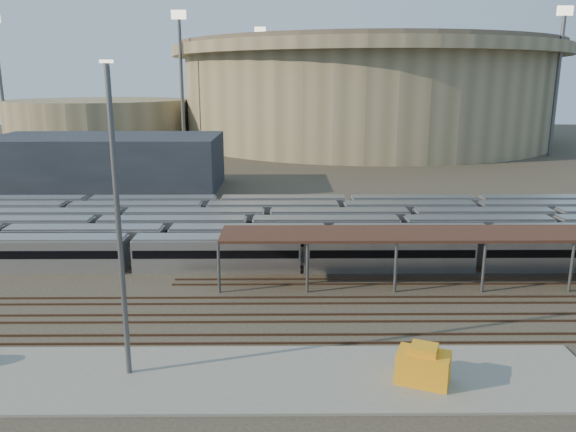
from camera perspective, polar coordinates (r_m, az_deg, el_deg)
The scene contains 14 objects.
ground at distance 54.19m, azimuth 1.40°, elevation -8.24°, with size 420.00×420.00×0.00m, color #383026.
apron at distance 40.73m, azimuth -5.24°, elevation -16.03°, with size 50.00×9.00×0.20m, color gray.
subway_trains at distance 71.23m, azimuth 2.03°, elevation -1.31°, with size 125.59×23.90×3.60m.
inspection_shed at distance 61.13m, azimuth 22.39°, elevation -1.82°, with size 60.30×6.00×5.30m.
empty_tracks at distance 49.56m, azimuth 1.58°, elevation -10.31°, with size 170.00×9.62×0.18m.
stadium at distance 192.13m, azimuth 7.71°, elevation 12.49°, with size 124.00×124.00×32.50m.
secondary_arena at distance 189.88m, azimuth -18.57°, elevation 9.03°, with size 56.00×56.00×14.00m, color gray.
service_building at distance 111.42m, azimuth -17.92°, elevation 5.19°, with size 42.00×20.00×10.00m, color #1E232D.
floodlight_0 at distance 162.70m, azimuth -10.78°, elevation 13.64°, with size 4.00×1.00×38.40m.
floodlight_1 at distance 189.51m, azimuth -27.22°, elevation 12.38°, with size 4.00×1.00×38.40m.
floodlight_2 at distance 166.46m, azimuth 25.72°, elevation 12.55°, with size 4.00×1.00×38.40m.
floodlight_3 at distance 210.39m, azimuth -2.80°, elevation 13.83°, with size 4.00×1.00×38.40m.
yard_light_pole at distance 38.61m, azimuth -16.84°, elevation -0.92°, with size 0.82×0.36×21.24m.
yellow_equipment at distance 40.40m, azimuth 13.56°, elevation -14.73°, with size 3.47×2.17×2.17m, color orange.
Camera 1 is at (-1.71, -50.22, 20.29)m, focal length 35.00 mm.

